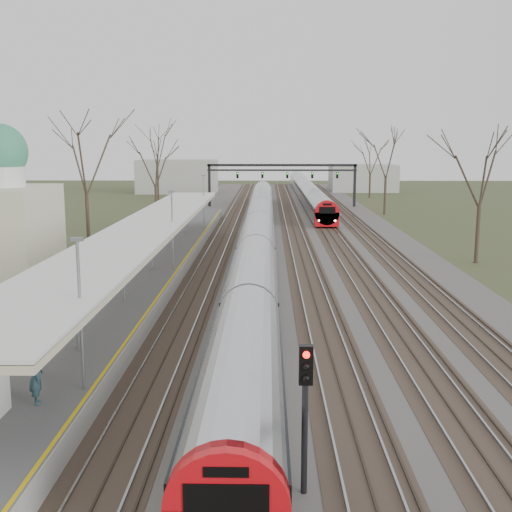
{
  "coord_description": "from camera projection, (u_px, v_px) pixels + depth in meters",
  "views": [
    {
      "loc": [
        -1.7,
        -5.79,
        8.98
      ],
      "look_at": [
        -2.44,
        33.7,
        2.0
      ],
      "focal_mm": 45.0,
      "sensor_mm": 36.0,
      "label": 1
    }
  ],
  "objects": [
    {
      "name": "train_near",
      "position": [
        259.0,
        229.0,
        56.92
      ],
      "size": [
        2.62,
        90.21,
        3.05
      ],
      "color": "#A7AAB2",
      "rests_on": "ground"
    },
    {
      "name": "signal_gantry",
      "position": [
        282.0,
        172.0,
        90.05
      ],
      "size": [
        21.0,
        0.59,
        6.08
      ],
      "color": "black",
      "rests_on": "ground"
    },
    {
      "name": "track_bed",
      "position": [
        288.0,
        237.0,
        61.37
      ],
      "size": [
        24.0,
        160.0,
        0.22
      ],
      "color": "#474442",
      "rests_on": "ground"
    },
    {
      "name": "tree_west_far",
      "position": [
        85.0,
        155.0,
        53.41
      ],
      "size": [
        5.5,
        5.5,
        11.33
      ],
      "color": "#2D231C",
      "rests_on": "ground"
    },
    {
      "name": "signal_post",
      "position": [
        305.0,
        397.0,
        15.98
      ],
      "size": [
        0.35,
        0.45,
        4.1
      ],
      "color": "black",
      "rests_on": "ground"
    },
    {
      "name": "train_far",
      "position": [
        306.0,
        190.0,
        103.86
      ],
      "size": [
        2.62,
        75.21,
        3.05
      ],
      "color": "#A7AAB2",
      "rests_on": "ground"
    },
    {
      "name": "passenger",
      "position": [
        36.0,
        376.0,
        19.7
      ],
      "size": [
        0.65,
        0.77,
        1.8
      ],
      "primitive_type": "imported",
      "rotation": [
        0.0,
        0.0,
        1.96
      ],
      "color": "#294751",
      "rests_on": "platform"
    },
    {
      "name": "platform",
      "position": [
        161.0,
        267.0,
        44.24
      ],
      "size": [
        3.5,
        69.0,
        1.0
      ],
      "primitive_type": "cube",
      "color": "#9E9B93",
      "rests_on": "ground"
    },
    {
      "name": "canopy",
      "position": [
        148.0,
        227.0,
        39.2
      ],
      "size": [
        4.1,
        50.0,
        3.11
      ],
      "color": "slate",
      "rests_on": "platform"
    },
    {
      "name": "tree_east_far",
      "position": [
        482.0,
        166.0,
        47.06
      ],
      "size": [
        5.0,
        5.0,
        10.3
      ],
      "color": "#2D231C",
      "rests_on": "ground"
    }
  ]
}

